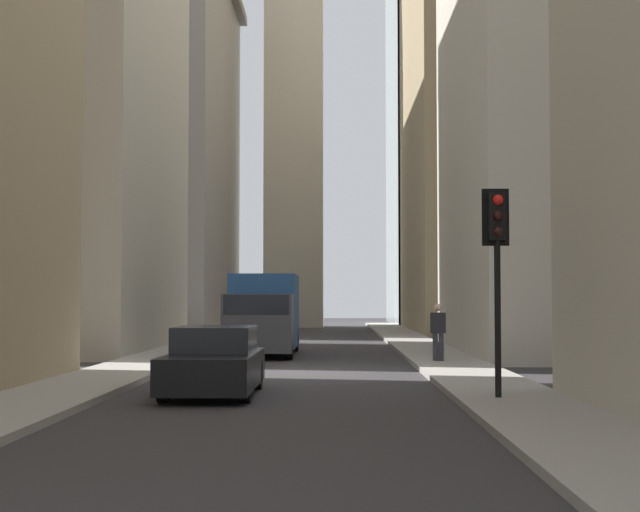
{
  "coord_description": "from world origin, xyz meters",
  "views": [
    {
      "loc": [
        -24.9,
        -1.1,
        2.01
      ],
      "look_at": [
        19.39,
        -0.39,
        4.02
      ],
      "focal_mm": 51.93,
      "sensor_mm": 36.0,
      "label": 1
    }
  ],
  "objects_px": {
    "delivery_truck": "(264,314)",
    "pedestrian": "(438,330)",
    "traffic_light_foreground": "(497,243)",
    "sedan_black": "(214,363)"
  },
  "relations": [
    {
      "from": "delivery_truck",
      "to": "pedestrian",
      "type": "bearing_deg",
      "value": -130.7
    },
    {
      "from": "sedan_black",
      "to": "traffic_light_foreground",
      "type": "height_order",
      "value": "traffic_light_foreground"
    },
    {
      "from": "delivery_truck",
      "to": "sedan_black",
      "type": "bearing_deg",
      "value": -180.0
    },
    {
      "from": "delivery_truck",
      "to": "pedestrian",
      "type": "relative_size",
      "value": 3.81
    },
    {
      "from": "delivery_truck",
      "to": "sedan_black",
      "type": "relative_size",
      "value": 1.5
    },
    {
      "from": "delivery_truck",
      "to": "traffic_light_foreground",
      "type": "xyz_separation_m",
      "value": [
        -14.98,
        -5.59,
        1.6
      ]
    },
    {
      "from": "delivery_truck",
      "to": "traffic_light_foreground",
      "type": "bearing_deg",
      "value": -159.53
    },
    {
      "from": "pedestrian",
      "to": "sedan_black",
      "type": "bearing_deg",
      "value": 146.8
    },
    {
      "from": "sedan_black",
      "to": "traffic_light_foreground",
      "type": "bearing_deg",
      "value": -106.17
    },
    {
      "from": "delivery_truck",
      "to": "sedan_black",
      "type": "height_order",
      "value": "delivery_truck"
    }
  ]
}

